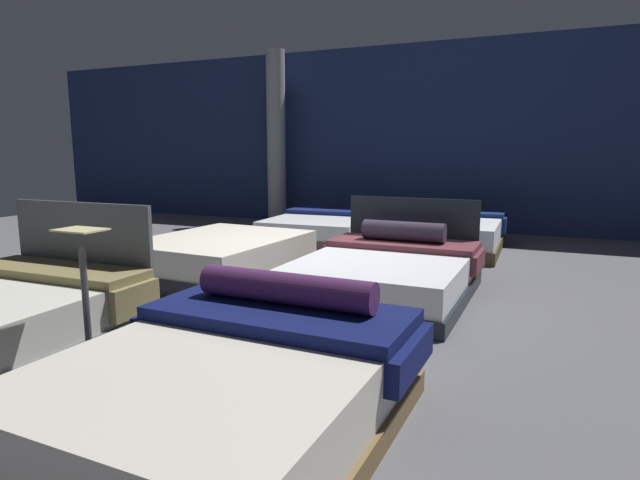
{
  "coord_description": "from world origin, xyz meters",
  "views": [
    {
      "loc": [
        2.54,
        -5.28,
        1.5
      ],
      "look_at": [
        0.39,
        -0.42,
        0.6
      ],
      "focal_mm": 29.66,
      "sensor_mm": 36.0,
      "label": 1
    }
  ],
  "objects_px": {
    "bed_2": "(221,258)",
    "support_pillar": "(276,139)",
    "bed_4": "(323,228)",
    "price_sign": "(88,333)",
    "bed_5": "(447,234)",
    "bed_1": "(230,387)",
    "bed_3": "(388,273)"
  },
  "relations": [
    {
      "from": "bed_2",
      "to": "support_pillar",
      "type": "relative_size",
      "value": 0.6
    },
    {
      "from": "bed_4",
      "to": "price_sign",
      "type": "height_order",
      "value": "price_sign"
    },
    {
      "from": "bed_5",
      "to": "price_sign",
      "type": "relative_size",
      "value": 2.07
    },
    {
      "from": "bed_1",
      "to": "bed_5",
      "type": "distance_m",
      "value": 5.92
    },
    {
      "from": "support_pillar",
      "to": "bed_2",
      "type": "bearing_deg",
      "value": -69.36
    },
    {
      "from": "bed_3",
      "to": "price_sign",
      "type": "bearing_deg",
      "value": -108.48
    },
    {
      "from": "bed_4",
      "to": "bed_1",
      "type": "bearing_deg",
      "value": -74.0
    },
    {
      "from": "bed_3",
      "to": "support_pillar",
      "type": "distance_m",
      "value": 6.06
    },
    {
      "from": "bed_5",
      "to": "support_pillar",
      "type": "bearing_deg",
      "value": 156.16
    },
    {
      "from": "bed_1",
      "to": "bed_4",
      "type": "bearing_deg",
      "value": 110.26
    },
    {
      "from": "bed_4",
      "to": "bed_2",
      "type": "bearing_deg",
      "value": -92.86
    },
    {
      "from": "bed_2",
      "to": "support_pillar",
      "type": "xyz_separation_m",
      "value": [
        -1.73,
        4.59,
        1.5
      ]
    },
    {
      "from": "bed_1",
      "to": "bed_4",
      "type": "height_order",
      "value": "bed_1"
    },
    {
      "from": "bed_3",
      "to": "bed_5",
      "type": "height_order",
      "value": "bed_3"
    },
    {
      "from": "bed_1",
      "to": "bed_5",
      "type": "relative_size",
      "value": 0.94
    },
    {
      "from": "bed_1",
      "to": "price_sign",
      "type": "xyz_separation_m",
      "value": [
        -1.04,
        0.03,
        0.14
      ]
    },
    {
      "from": "bed_1",
      "to": "support_pillar",
      "type": "distance_m",
      "value": 8.53
    },
    {
      "from": "bed_5",
      "to": "support_pillar",
      "type": "height_order",
      "value": "support_pillar"
    },
    {
      "from": "bed_2",
      "to": "price_sign",
      "type": "xyz_separation_m",
      "value": [
        1.01,
        -2.89,
        0.16
      ]
    },
    {
      "from": "bed_2",
      "to": "bed_5",
      "type": "height_order",
      "value": "bed_5"
    },
    {
      "from": "price_sign",
      "to": "support_pillar",
      "type": "relative_size",
      "value": 0.3
    },
    {
      "from": "bed_1",
      "to": "bed_4",
      "type": "relative_size",
      "value": 0.96
    },
    {
      "from": "price_sign",
      "to": "support_pillar",
      "type": "height_order",
      "value": "support_pillar"
    },
    {
      "from": "bed_2",
      "to": "bed_3",
      "type": "distance_m",
      "value": 2.03
    },
    {
      "from": "bed_5",
      "to": "support_pillar",
      "type": "distance_m",
      "value": 4.41
    },
    {
      "from": "bed_1",
      "to": "support_pillar",
      "type": "relative_size",
      "value": 0.58
    },
    {
      "from": "bed_3",
      "to": "bed_1",
      "type": "bearing_deg",
      "value": -89.13
    },
    {
      "from": "bed_1",
      "to": "price_sign",
      "type": "height_order",
      "value": "price_sign"
    },
    {
      "from": "bed_2",
      "to": "bed_5",
      "type": "relative_size",
      "value": 0.97
    },
    {
      "from": "bed_3",
      "to": "bed_2",
      "type": "bearing_deg",
      "value": -177.46
    },
    {
      "from": "bed_5",
      "to": "price_sign",
      "type": "bearing_deg",
      "value": -101.86
    },
    {
      "from": "bed_1",
      "to": "price_sign",
      "type": "bearing_deg",
      "value": 179.68
    }
  ]
}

